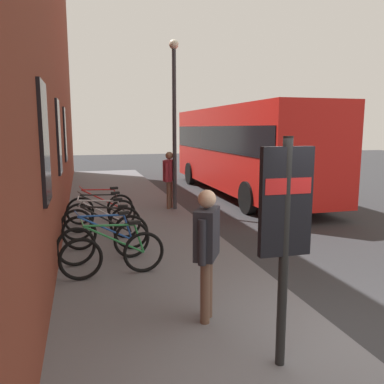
{
  "coord_description": "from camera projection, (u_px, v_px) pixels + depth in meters",
  "views": [
    {
      "loc": [
        -3.62,
        3.0,
        2.6
      ],
      "look_at": [
        2.53,
        1.3,
        1.57
      ],
      "focal_mm": 37.15,
      "sensor_mm": 36.0,
      "label": 1
    }
  ],
  "objects": [
    {
      "name": "pedestrian_near_bus",
      "position": [
        169.0,
        174.0,
        12.22
      ],
      "size": [
        0.58,
        0.48,
        1.76
      ],
      "color": "brown",
      "rests_on": "sidewalk_pavement"
    },
    {
      "name": "bicycle_leaning_wall",
      "position": [
        114.0,
        254.0,
        6.65
      ],
      "size": [
        0.48,
        1.77,
        0.97
      ],
      "color": "black",
      "rests_on": "sidewalk_pavement"
    },
    {
      "name": "transit_info_sign",
      "position": [
        285.0,
        217.0,
        3.97
      ],
      "size": [
        0.1,
        0.55,
        2.4
      ],
      "color": "black",
      "rests_on": "sidewalk_pavement"
    },
    {
      "name": "sidewalk_pavement",
      "position": [
        129.0,
        214.0,
        11.79
      ],
      "size": [
        24.0,
        3.5,
        0.12
      ],
      "primitive_type": "cube",
      "color": "slate",
      "rests_on": "ground"
    },
    {
      "name": "bicycle_by_door",
      "position": [
        102.0,
        222.0,
        8.86
      ],
      "size": [
        0.48,
        1.77,
        0.97
      ],
      "color": "black",
      "rests_on": "sidewalk_pavement"
    },
    {
      "name": "city_bus",
      "position": [
        243.0,
        146.0,
        15.33
      ],
      "size": [
        10.5,
        2.66,
        3.35
      ],
      "color": "red",
      "rests_on": "ground"
    },
    {
      "name": "station_facade",
      "position": [
        49.0,
        52.0,
        11.44
      ],
      "size": [
        22.0,
        0.65,
        9.51
      ],
      "color": "brown",
      "rests_on": "ground"
    },
    {
      "name": "ground",
      "position": [
        240.0,
        226.0,
        10.62
      ],
      "size": [
        60.0,
        60.0,
        0.0
      ],
      "primitive_type": "plane",
      "color": "#2D2D30"
    },
    {
      "name": "street_lamp",
      "position": [
        174.0,
        111.0,
        11.82
      ],
      "size": [
        0.28,
        0.28,
        5.01
      ],
      "color": "#333338",
      "rests_on": "sidewalk_pavement"
    },
    {
      "name": "pedestrian_crossing_street",
      "position": [
        207.0,
        242.0,
        5.03
      ],
      "size": [
        0.58,
        0.46,
        1.72
      ],
      "color": "brown",
      "rests_on": "sidewalk_pavement"
    },
    {
      "name": "bicycle_end_of_row",
      "position": [
        105.0,
        241.0,
        7.39
      ],
      "size": [
        0.53,
        1.75,
        0.97
      ],
      "color": "black",
      "rests_on": "sidewalk_pavement"
    },
    {
      "name": "bicycle_nearest_sign",
      "position": [
        101.0,
        208.0,
        10.44
      ],
      "size": [
        0.49,
        1.76,
        0.97
      ],
      "color": "black",
      "rests_on": "sidewalk_pavement"
    },
    {
      "name": "bicycle_mid_rack",
      "position": [
        106.0,
        231.0,
        8.12
      ],
      "size": [
        0.53,
        1.75,
        0.97
      ],
      "color": "black",
      "rests_on": "sidewalk_pavement"
    },
    {
      "name": "bicycle_under_window",
      "position": [
        101.0,
        215.0,
        9.65
      ],
      "size": [
        0.53,
        1.75,
        0.97
      ],
      "color": "black",
      "rests_on": "sidewalk_pavement"
    }
  ]
}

